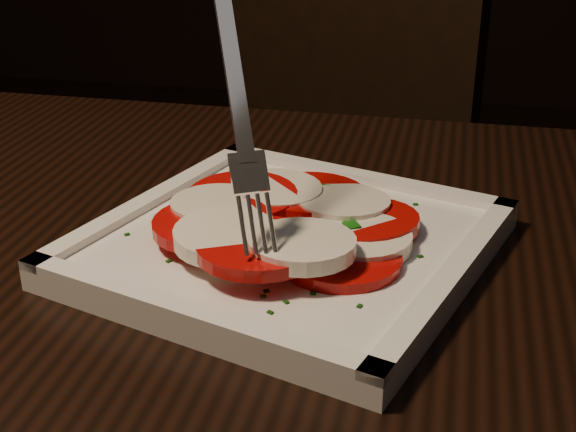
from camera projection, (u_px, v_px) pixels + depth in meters
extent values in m
cube|color=black|center=(239.00, 344.00, 0.48)|extent=(1.21, 0.82, 0.04)
cube|color=black|center=(286.00, 248.00, 1.21)|extent=(0.54, 0.54, 0.04)
cube|color=black|center=(350.00, 59.00, 1.25)|extent=(0.41, 0.19, 0.46)
cylinder|color=black|center=(129.00, 403.00, 1.26)|extent=(0.04, 0.04, 0.41)
cylinder|color=black|center=(257.00, 302.00, 1.54)|extent=(0.04, 0.04, 0.41)
cylinder|color=black|center=(431.00, 360.00, 1.37)|extent=(0.04, 0.04, 0.41)
cube|color=white|center=(288.00, 246.00, 0.54)|extent=(0.31, 0.31, 0.01)
cylinder|color=#BE0406|center=(339.00, 258.00, 0.50)|extent=(0.08, 0.08, 0.01)
cylinder|color=white|center=(361.00, 240.00, 0.52)|extent=(0.07, 0.07, 0.01)
cylinder|color=#BE0406|center=(361.00, 222.00, 0.54)|extent=(0.08, 0.08, 0.01)
cylinder|color=white|center=(343.00, 205.00, 0.56)|extent=(0.07, 0.07, 0.01)
cylinder|color=#BE0406|center=(312.00, 196.00, 0.58)|extent=(0.08, 0.08, 0.01)
cylinder|color=white|center=(276.00, 192.00, 0.58)|extent=(0.07, 0.07, 0.01)
cylinder|color=#BE0406|center=(243.00, 198.00, 0.57)|extent=(0.08, 0.08, 0.01)
cylinder|color=white|center=(219.00, 207.00, 0.55)|extent=(0.07, 0.07, 0.01)
cylinder|color=#BE0406|center=(212.00, 223.00, 0.52)|extent=(0.08, 0.08, 0.01)
cylinder|color=white|center=(226.00, 236.00, 0.50)|extent=(0.07, 0.07, 0.01)
cylinder|color=#BE0406|center=(259.00, 247.00, 0.49)|extent=(0.08, 0.08, 0.01)
cylinder|color=white|center=(302.00, 246.00, 0.48)|extent=(0.07, 0.07, 0.01)
cube|color=#155F10|center=(236.00, 204.00, 0.56)|extent=(0.03, 0.02, 0.00)
cube|color=#155F10|center=(253.00, 207.00, 0.55)|extent=(0.02, 0.04, 0.00)
cube|color=#155F10|center=(345.00, 219.00, 0.54)|extent=(0.03, 0.04, 0.00)
cube|color=#155F10|center=(262.00, 201.00, 0.56)|extent=(0.02, 0.03, 0.00)
cube|color=#155F10|center=(337.00, 234.00, 0.52)|extent=(0.03, 0.04, 0.01)
cube|color=#155F10|center=(320.00, 194.00, 0.57)|extent=(0.01, 0.03, 0.00)
cube|color=#113C0A|center=(313.00, 293.00, 0.47)|extent=(0.00, 0.00, 0.00)
cube|color=#113C0A|center=(263.00, 296.00, 0.46)|extent=(0.00, 0.00, 0.00)
cube|color=#113C0A|center=(205.00, 185.00, 0.62)|extent=(0.00, 0.00, 0.00)
cube|color=#113C0A|center=(157.00, 216.00, 0.57)|extent=(0.00, 0.00, 0.00)
cube|color=#113C0A|center=(175.00, 212.00, 0.57)|extent=(0.00, 0.00, 0.00)
cube|color=#113C0A|center=(286.00, 302.00, 0.46)|extent=(0.00, 0.00, 0.00)
cube|color=#113C0A|center=(420.00, 256.00, 0.51)|extent=(0.00, 0.00, 0.00)
cube|color=#113C0A|center=(378.00, 200.00, 0.59)|extent=(0.00, 0.00, 0.00)
cube|color=#113C0A|center=(322.00, 181.00, 0.62)|extent=(0.00, 0.00, 0.00)
cube|color=#113C0A|center=(321.00, 185.00, 0.62)|extent=(0.00, 0.00, 0.00)
cube|color=#113C0A|center=(270.00, 312.00, 0.45)|extent=(0.00, 0.00, 0.00)
cube|color=#113C0A|center=(266.00, 291.00, 0.47)|extent=(0.00, 0.00, 0.00)
cube|color=#113C0A|center=(393.00, 278.00, 0.48)|extent=(0.00, 0.00, 0.00)
cube|color=#113C0A|center=(357.00, 292.00, 0.47)|extent=(0.00, 0.00, 0.00)
cube|color=#113C0A|center=(349.00, 199.00, 0.59)|extent=(0.00, 0.00, 0.00)
cube|color=#113C0A|center=(416.00, 204.00, 0.58)|extent=(0.00, 0.00, 0.00)
cube|color=#113C0A|center=(319.00, 185.00, 0.62)|extent=(0.00, 0.00, 0.00)
cube|color=#113C0A|center=(412.00, 236.00, 0.54)|extent=(0.00, 0.00, 0.00)
cube|color=#113C0A|center=(390.00, 266.00, 0.50)|extent=(0.00, 0.00, 0.00)
cube|color=#113C0A|center=(165.00, 234.00, 0.54)|extent=(0.00, 0.00, 0.00)
cube|color=#113C0A|center=(360.00, 306.00, 0.45)|extent=(0.00, 0.00, 0.00)
cube|color=#113C0A|center=(314.00, 189.00, 0.61)|extent=(0.00, 0.00, 0.00)
cube|color=#113C0A|center=(127.00, 234.00, 0.54)|extent=(0.00, 0.00, 0.00)
cube|color=#113C0A|center=(169.00, 261.00, 0.50)|extent=(0.00, 0.00, 0.00)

